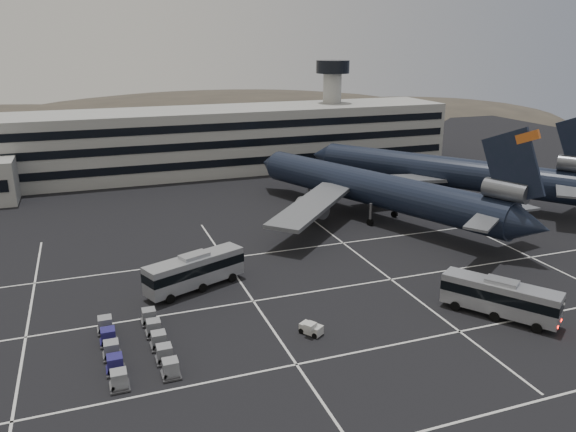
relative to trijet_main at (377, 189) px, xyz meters
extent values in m
plane|color=black|center=(-22.00, -26.65, -5.25)|extent=(260.00, 260.00, 0.00)
cube|color=silver|center=(-22.00, -48.65, -5.24)|extent=(90.00, 0.25, 0.01)
cube|color=silver|center=(-22.00, -36.65, -5.24)|extent=(90.00, 0.25, 0.01)
cube|color=silver|center=(-22.00, -22.65, -5.24)|extent=(90.00, 0.25, 0.01)
cube|color=silver|center=(-22.00, -8.65, -5.24)|extent=(90.00, 0.25, 0.01)
cube|color=silver|center=(-52.00, -20.65, -5.24)|extent=(0.25, 55.00, 0.01)
cube|color=silver|center=(-28.00, -20.65, -5.24)|extent=(0.25, 55.00, 0.01)
cube|color=silver|center=(-10.00, -20.65, -5.24)|extent=(0.25, 55.00, 0.01)
cube|color=silver|center=(12.00, -20.65, -5.24)|extent=(0.25, 55.00, 0.01)
cube|color=gray|center=(-22.00, 45.35, 1.75)|extent=(120.00, 18.00, 14.00)
cube|color=black|center=(-22.00, 36.30, -1.75)|extent=(118.00, 0.20, 1.60)
cube|color=black|center=(-22.00, 36.30, 2.25)|extent=(118.00, 0.20, 1.60)
cube|color=black|center=(-22.00, 36.30, 5.95)|extent=(118.00, 0.20, 1.60)
cylinder|color=gray|center=(13.00, 47.35, 5.75)|extent=(4.40, 4.40, 22.00)
cylinder|color=black|center=(13.00, 47.35, 17.25)|extent=(8.00, 8.00, 3.00)
ellipsoid|color=#38332B|center=(8.00, 143.35, -18.75)|extent=(252.00, 180.00, 44.00)
ellipsoid|color=#38332B|center=(88.00, 143.35, -14.25)|extent=(168.00, 120.00, 24.00)
cylinder|color=black|center=(-0.19, 0.46, -0.05)|extent=(23.58, 46.48, 5.60)
cone|color=black|center=(-10.24, 24.66, -0.05)|extent=(6.90, 6.30, 5.60)
cone|color=black|center=(9.97, -24.01, -0.05)|extent=(6.57, 6.55, 5.04)
cube|color=black|center=(8.63, -20.78, 7.35)|extent=(4.09, 8.94, 10.97)
cube|color=#C85B1A|center=(9.20, -22.16, 11.55)|extent=(1.75, 3.20, 2.24)
cylinder|color=#595B60|center=(8.43, -20.32, 4.05)|extent=(4.79, 6.58, 2.70)
cube|color=slate|center=(4.36, -21.46, 0.55)|extent=(8.00, 6.89, 0.87)
cube|color=slate|center=(12.12, -18.24, 0.55)|extent=(7.97, 4.52, 0.87)
cube|color=slate|center=(-12.50, -2.48, -0.85)|extent=(19.54, 19.35, 1.75)
cylinder|color=#595B60|center=(-10.88, 1.44, -2.55)|extent=(4.60, 6.11, 2.70)
cube|color=slate|center=(10.58, 7.10, -0.85)|extent=(22.05, 5.71, 1.75)
cylinder|color=#595B60|center=(6.66, 8.73, -2.55)|extent=(4.60, 6.11, 2.70)
cylinder|color=slate|center=(-6.08, 14.65, -3.05)|extent=(0.44, 0.44, 3.00)
cylinder|color=black|center=(-6.08, 14.65, -4.70)|extent=(0.88, 1.21, 1.10)
cylinder|color=slate|center=(-2.38, -2.61, -3.05)|extent=(0.44, 0.44, 3.00)
cylinder|color=black|center=(-2.38, -2.61, -4.70)|extent=(0.88, 1.21, 1.10)
cylinder|color=slate|center=(3.53, -0.16, -3.05)|extent=(0.44, 0.44, 3.00)
cylinder|color=black|center=(3.53, -0.16, -4.70)|extent=(0.88, 1.21, 1.10)
cylinder|color=black|center=(17.86, 7.51, -0.05)|extent=(32.44, 42.33, 5.60)
cone|color=black|center=(2.65, 28.84, -0.05)|extent=(7.17, 6.92, 5.60)
cube|color=slate|center=(27.22, -12.84, 0.55)|extent=(7.43, 7.70, 0.87)
cube|color=slate|center=(34.06, -7.96, 0.55)|extent=(8.16, 5.93, 0.87)
cylinder|color=slate|center=(17.86, 7.51, -3.05)|extent=(0.44, 0.44, 3.00)
cylinder|color=black|center=(17.86, 7.51, -4.70)|extent=(1.05, 1.19, 1.10)
cube|color=#93969B|center=(-4.03, -35.22, -2.98)|extent=(9.21, 11.60, 3.32)
cube|color=black|center=(-4.03, -35.22, -2.58)|extent=(9.30, 11.68, 1.05)
cube|color=#93969B|center=(-4.03, -35.22, -1.12)|extent=(3.35, 3.74, 0.39)
cylinder|color=black|center=(-2.74, -39.52, -4.72)|extent=(0.90, 1.08, 1.06)
cylinder|color=black|center=(-0.46, -37.94, -4.72)|extent=(0.90, 1.08, 1.06)
cylinder|color=black|center=(-5.17, -36.01, -4.72)|extent=(0.90, 1.08, 1.06)
cylinder|color=black|center=(-2.89, -34.43, -4.72)|extent=(0.90, 1.08, 1.06)
cylinder|color=black|center=(-7.60, -32.50, -4.72)|extent=(0.90, 1.08, 1.06)
cylinder|color=black|center=(-5.32, -30.93, -4.72)|extent=(0.90, 1.08, 1.06)
cube|color=#FF0C05|center=(-1.28, -40.75, -4.25)|extent=(0.28, 0.23, 0.24)
cube|color=#FF0C05|center=(0.18, -39.75, -4.25)|extent=(0.28, 0.23, 0.24)
cube|color=#93969B|center=(-33.53, -16.91, -2.90)|extent=(12.73, 7.51, 3.44)
cube|color=black|center=(-33.53, -16.91, -2.49)|extent=(12.81, 7.59, 1.09)
cube|color=#93969B|center=(-33.53, -16.91, -0.98)|extent=(3.88, 3.02, 0.40)
cylinder|color=black|center=(-28.91, -16.53, -4.70)|extent=(1.16, 0.76, 1.10)
cylinder|color=black|center=(-30.02, -13.89, -4.70)|extent=(1.16, 0.76, 1.10)
cylinder|color=black|center=(-32.98, -18.24, -4.70)|extent=(1.16, 0.76, 1.10)
cylinder|color=black|center=(-34.09, -15.59, -4.70)|extent=(1.16, 0.76, 1.10)
cylinder|color=black|center=(-37.05, -19.94, -4.70)|extent=(1.16, 0.76, 1.10)
cylinder|color=black|center=(-38.15, -17.30, -4.70)|extent=(1.16, 0.76, 1.10)
cube|color=#BAB9B5|center=(-24.56, -31.83, -4.68)|extent=(2.29, 2.58, 0.93)
cube|color=#BAB9B5|center=(-24.28, -32.26, -4.06)|extent=(1.46, 1.40, 0.52)
cylinder|color=black|center=(-24.58, -32.83, -4.96)|extent=(0.51, 0.61, 0.58)
cylinder|color=black|center=(-23.63, -32.20, -4.96)|extent=(0.51, 0.61, 0.58)
cylinder|color=black|center=(-25.49, -31.45, -4.96)|extent=(0.51, 0.61, 0.58)
cylinder|color=black|center=(-24.54, -30.83, -4.96)|extent=(0.51, 0.61, 0.58)
cube|color=#2D2D30|center=(-43.65, -34.88, -5.11)|extent=(1.80, 2.05, 0.16)
cylinder|color=black|center=(-43.65, -34.88, -5.16)|extent=(0.09, 0.18, 0.18)
cube|color=gray|center=(-43.65, -34.88, -4.32)|extent=(1.46, 1.46, 1.42)
cube|color=#2D2D30|center=(-39.21, -34.61, -5.11)|extent=(1.80, 2.05, 0.16)
cylinder|color=black|center=(-39.21, -34.61, -5.16)|extent=(0.09, 0.18, 0.18)
cube|color=gray|center=(-39.21, -34.61, -4.32)|extent=(1.46, 1.46, 1.42)
cube|color=#2D2D30|center=(-43.81, -32.22, -5.11)|extent=(1.80, 2.05, 0.16)
cylinder|color=black|center=(-43.81, -32.22, -5.16)|extent=(0.09, 0.18, 0.18)
cube|color=navy|center=(-43.81, -32.22, -4.32)|extent=(1.46, 1.46, 1.42)
cube|color=#2D2D30|center=(-39.38, -31.95, -5.11)|extent=(1.80, 2.05, 0.16)
cylinder|color=black|center=(-39.38, -31.95, -5.16)|extent=(0.09, 0.18, 0.18)
cube|color=gray|center=(-39.38, -31.95, -4.32)|extent=(1.46, 1.46, 1.42)
cube|color=#2D2D30|center=(-43.97, -29.56, -5.11)|extent=(1.80, 2.05, 0.16)
cylinder|color=black|center=(-43.97, -29.56, -5.16)|extent=(0.09, 0.18, 0.18)
cube|color=gray|center=(-43.97, -29.56, -4.32)|extent=(1.46, 1.46, 1.42)
cube|color=#2D2D30|center=(-39.54, -29.29, -5.11)|extent=(1.80, 2.05, 0.16)
cylinder|color=black|center=(-39.54, -29.29, -5.16)|extent=(0.09, 0.18, 0.18)
cube|color=gray|center=(-39.54, -29.29, -4.32)|extent=(1.46, 1.46, 1.42)
cube|color=#2D2D30|center=(-44.13, -26.90, -5.11)|extent=(1.80, 2.05, 0.16)
cylinder|color=black|center=(-44.13, -26.90, -5.16)|extent=(0.09, 0.18, 0.18)
cube|color=navy|center=(-44.13, -26.90, -4.32)|extent=(1.46, 1.46, 1.42)
cube|color=#2D2D30|center=(-39.70, -26.63, -5.11)|extent=(1.80, 2.05, 0.16)
cylinder|color=black|center=(-39.70, -26.63, -5.16)|extent=(0.09, 0.18, 0.18)
cube|color=gray|center=(-39.70, -26.63, -4.32)|extent=(1.46, 1.46, 1.42)
cube|color=#2D2D30|center=(-44.30, -24.24, -5.11)|extent=(1.80, 2.05, 0.16)
cylinder|color=black|center=(-44.30, -24.24, -5.16)|extent=(0.09, 0.18, 0.18)
cube|color=gray|center=(-44.30, -24.24, -4.32)|extent=(1.46, 1.46, 1.42)
cube|color=#2D2D30|center=(-39.86, -23.97, -5.11)|extent=(1.80, 2.05, 0.16)
cylinder|color=black|center=(-39.86, -23.97, -5.16)|extent=(0.09, 0.18, 0.18)
cube|color=gray|center=(-39.86, -23.97, -4.32)|extent=(1.46, 1.46, 1.42)
camera|label=1|loc=(-44.21, -79.05, 23.52)|focal=35.00mm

